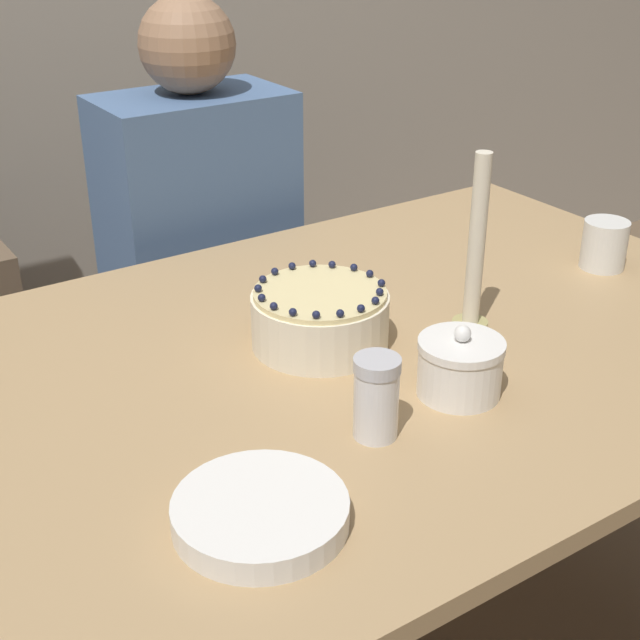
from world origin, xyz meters
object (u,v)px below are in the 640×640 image
object	(u,v)px
sugar_bowl	(460,367)
sugar_shaker	(376,397)
cake	(320,318)
person_man_blue_shirt	(204,303)
candle	(475,261)

from	to	relation	value
sugar_bowl	sugar_shaker	distance (m)	0.16
cake	sugar_bowl	world-z (taller)	sugar_bowl
cake	sugar_shaker	size ratio (longest dim) A/B	1.87
sugar_shaker	person_man_blue_shirt	bearing A→B (deg)	77.73
sugar_shaker	person_man_blue_shirt	distance (m)	0.97
cake	sugar_shaker	world-z (taller)	sugar_shaker
sugar_bowl	person_man_blue_shirt	size ratio (longest dim) A/B	0.10
cake	person_man_blue_shirt	size ratio (longest dim) A/B	0.18
candle	cake	bearing A→B (deg)	156.76
candle	person_man_blue_shirt	distance (m)	0.84
sugar_bowl	person_man_blue_shirt	bearing A→B (deg)	87.69
sugar_bowl	sugar_shaker	world-z (taller)	sugar_shaker
sugar_shaker	candle	xyz separation A→B (m)	(0.31, 0.16, 0.06)
sugar_bowl	sugar_shaker	xyz separation A→B (m)	(-0.16, -0.02, 0.02)
cake	sugar_bowl	distance (m)	0.25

